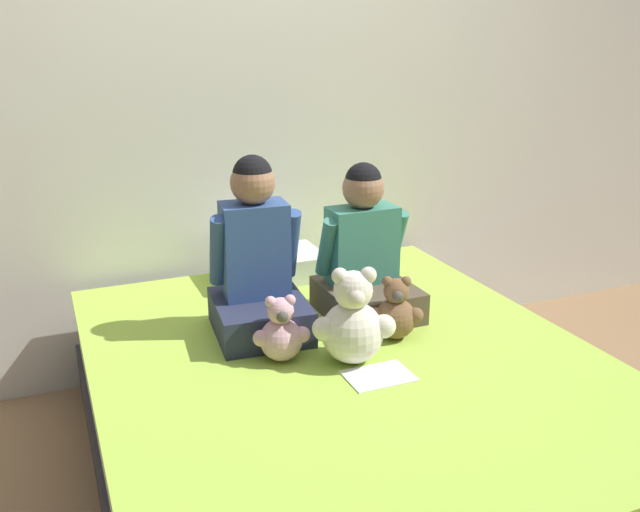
% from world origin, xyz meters
% --- Properties ---
extents(ground_plane, '(14.00, 14.00, 0.00)m').
position_xyz_m(ground_plane, '(0.00, 0.00, 0.00)').
color(ground_plane, '#93704C').
extents(wall_behind_bed, '(8.00, 0.06, 2.50)m').
position_xyz_m(wall_behind_bed, '(0.00, 1.06, 1.25)').
color(wall_behind_bed, silver).
rests_on(wall_behind_bed, ground_plane).
extents(bed, '(1.65, 1.94, 0.48)m').
position_xyz_m(bed, '(0.00, 0.00, 0.24)').
color(bed, '#2D2D33').
rests_on(bed, ground_plane).
extents(child_on_left, '(0.35, 0.39, 0.64)m').
position_xyz_m(child_on_left, '(-0.21, 0.31, 0.72)').
color(child_on_left, '#282D47').
rests_on(child_on_left, bed).
extents(child_on_right, '(0.35, 0.36, 0.58)m').
position_xyz_m(child_on_right, '(0.22, 0.31, 0.70)').
color(child_on_right, brown).
rests_on(child_on_right, bed).
extents(teddy_bear_held_by_left_child, '(0.19, 0.14, 0.23)m').
position_xyz_m(teddy_bear_held_by_left_child, '(-0.21, 0.05, 0.57)').
color(teddy_bear_held_by_left_child, '#DBA3B2').
rests_on(teddy_bear_held_by_left_child, bed).
extents(teddy_bear_held_by_right_child, '(0.18, 0.15, 0.23)m').
position_xyz_m(teddy_bear_held_by_right_child, '(0.22, 0.05, 0.57)').
color(teddy_bear_held_by_right_child, brown).
rests_on(teddy_bear_held_by_right_child, bed).
extents(teddy_bear_between_children, '(0.26, 0.21, 0.33)m').
position_xyz_m(teddy_bear_between_children, '(0.00, -0.05, 0.61)').
color(teddy_bear_between_children, silver).
rests_on(teddy_bear_between_children, bed).
extents(pillow_at_headboard, '(0.46, 0.29, 0.11)m').
position_xyz_m(pillow_at_headboard, '(0.00, 0.80, 0.53)').
color(pillow_at_headboard, silver).
rests_on(pillow_at_headboard, bed).
extents(sign_card, '(0.21, 0.15, 0.00)m').
position_xyz_m(sign_card, '(0.03, -0.18, 0.48)').
color(sign_card, white).
rests_on(sign_card, bed).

